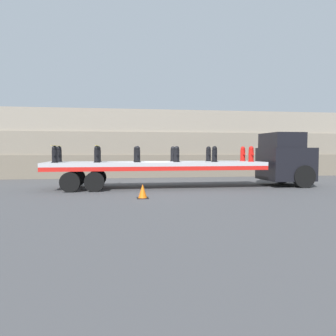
% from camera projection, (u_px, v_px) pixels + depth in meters
% --- Properties ---
extents(ground_plane, '(120.00, 120.00, 0.00)m').
position_uv_depth(ground_plane, '(156.00, 188.00, 16.66)').
color(ground_plane, '#474749').
extents(rock_cliff, '(60.00, 3.30, 4.78)m').
position_uv_depth(rock_cliff, '(144.00, 144.00, 24.22)').
color(rock_cliff, '#706656').
rests_on(rock_cliff, ground_plane).
extents(truck_cab, '(2.32, 2.62, 2.83)m').
position_uv_depth(truck_cab, '(286.00, 159.00, 17.63)').
color(truck_cab, black).
rests_on(truck_cab, ground_plane).
extents(flatbed_trailer, '(10.87, 2.67, 1.33)m').
position_uv_depth(flatbed_trailer, '(145.00, 166.00, 16.52)').
color(flatbed_trailer, '#B2B2B7').
rests_on(flatbed_trailer, ground_plane).
extents(fire_hydrant_black_near_0, '(0.32, 0.48, 0.79)m').
position_uv_depth(fire_hydrant_black_near_0, '(55.00, 154.00, 15.29)').
color(fire_hydrant_black_near_0, black).
rests_on(fire_hydrant_black_near_0, flatbed_trailer).
extents(fire_hydrant_black_far_0, '(0.32, 0.48, 0.79)m').
position_uv_depth(fire_hydrant_black_far_0, '(59.00, 154.00, 16.40)').
color(fire_hydrant_black_far_0, black).
rests_on(fire_hydrant_black_far_0, flatbed_trailer).
extents(fire_hydrant_black_near_1, '(0.32, 0.48, 0.79)m').
position_uv_depth(fire_hydrant_black_near_1, '(97.00, 154.00, 15.57)').
color(fire_hydrant_black_near_1, black).
rests_on(fire_hydrant_black_near_1, flatbed_trailer).
extents(fire_hydrant_black_far_1, '(0.32, 0.48, 0.79)m').
position_uv_depth(fire_hydrant_black_far_1, '(98.00, 154.00, 16.69)').
color(fire_hydrant_black_far_1, black).
rests_on(fire_hydrant_black_far_1, flatbed_trailer).
extents(fire_hydrant_black_near_2, '(0.32, 0.48, 0.79)m').
position_uv_depth(fire_hydrant_black_near_2, '(138.00, 154.00, 15.86)').
color(fire_hydrant_black_near_2, black).
rests_on(fire_hydrant_black_near_2, flatbed_trailer).
extents(fire_hydrant_black_far_2, '(0.32, 0.48, 0.79)m').
position_uv_depth(fire_hydrant_black_far_2, '(136.00, 154.00, 16.98)').
color(fire_hydrant_black_far_2, black).
rests_on(fire_hydrant_black_far_2, flatbed_trailer).
extents(fire_hydrant_black_near_3, '(0.32, 0.48, 0.79)m').
position_uv_depth(fire_hydrant_black_near_3, '(177.00, 154.00, 16.15)').
color(fire_hydrant_black_near_3, black).
rests_on(fire_hydrant_black_near_3, flatbed_trailer).
extents(fire_hydrant_black_far_3, '(0.32, 0.48, 0.79)m').
position_uv_depth(fire_hydrant_black_far_3, '(173.00, 154.00, 17.27)').
color(fire_hydrant_black_far_3, black).
rests_on(fire_hydrant_black_far_3, flatbed_trailer).
extents(fire_hydrant_black_near_4, '(0.32, 0.48, 0.79)m').
position_uv_depth(fire_hydrant_black_near_4, '(215.00, 154.00, 16.44)').
color(fire_hydrant_black_near_4, black).
rests_on(fire_hydrant_black_near_4, flatbed_trailer).
extents(fire_hydrant_black_far_4, '(0.32, 0.48, 0.79)m').
position_uv_depth(fire_hydrant_black_far_4, '(208.00, 154.00, 17.56)').
color(fire_hydrant_black_far_4, black).
rests_on(fire_hydrant_black_far_4, flatbed_trailer).
extents(fire_hydrant_red_near_5, '(0.32, 0.48, 0.79)m').
position_uv_depth(fire_hydrant_red_near_5, '(251.00, 154.00, 16.73)').
color(fire_hydrant_red_near_5, red).
rests_on(fire_hydrant_red_near_5, flatbed_trailer).
extents(fire_hydrant_red_far_5, '(0.32, 0.48, 0.79)m').
position_uv_depth(fire_hydrant_red_far_5, '(243.00, 154.00, 17.84)').
color(fire_hydrant_red_far_5, red).
rests_on(fire_hydrant_red_far_5, flatbed_trailer).
extents(cargo_strap_rear, '(0.05, 2.77, 0.01)m').
position_uv_depth(cargo_strap_rear, '(57.00, 146.00, 15.82)').
color(cargo_strap_rear, yellow).
rests_on(cargo_strap_rear, fire_hydrant_black_near_0).
extents(cargo_strap_middle, '(0.05, 2.77, 0.01)m').
position_uv_depth(cargo_strap_middle, '(98.00, 146.00, 16.11)').
color(cargo_strap_middle, yellow).
rests_on(cargo_strap_middle, fire_hydrant_black_near_1).
extents(traffic_cone, '(0.45, 0.45, 0.57)m').
position_uv_depth(traffic_cone, '(143.00, 191.00, 12.93)').
color(traffic_cone, black).
rests_on(traffic_cone, ground_plane).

